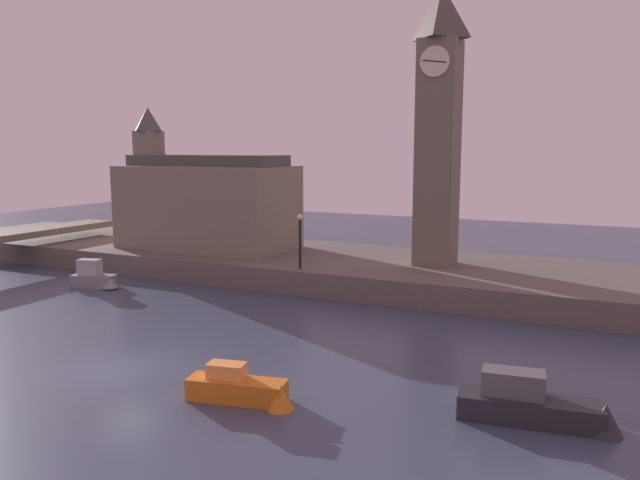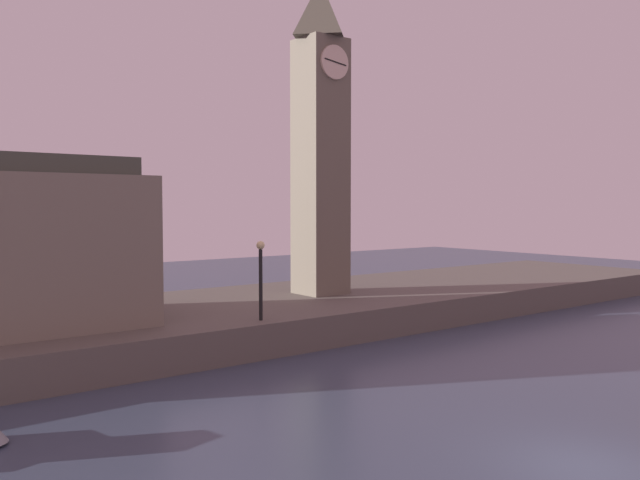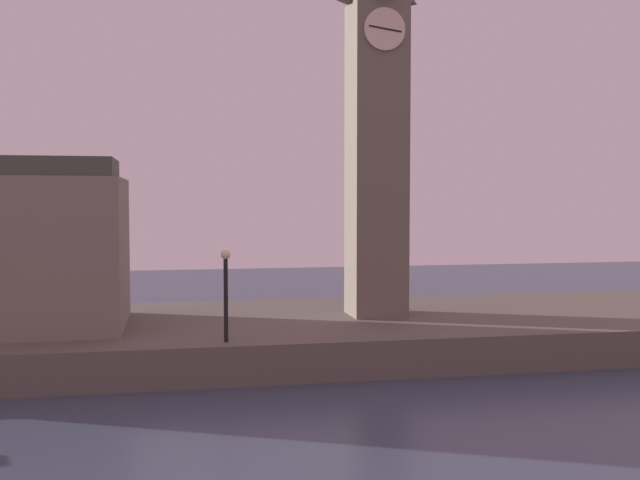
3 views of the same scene
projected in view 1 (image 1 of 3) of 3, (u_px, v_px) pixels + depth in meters
ground_plane at (131, 368)px, 25.29m from camera, size 120.00×120.00×0.00m
far_embankment at (334, 267)px, 43.00m from camera, size 70.00×12.00×1.50m
clock_tower at (439, 124)px, 38.59m from camera, size 2.63×2.66×17.20m
parliament_hall at (205, 202)px, 46.48m from camera, size 12.74×6.70×10.57m
streetlamp at (300, 234)px, 38.07m from camera, size 0.36×0.36×3.40m
boat_patrol_orange at (244, 389)px, 21.80m from camera, size 4.18×1.75×1.32m
boat_barge_dark at (541, 407)px, 20.07m from camera, size 5.31×1.97×1.77m
boat_cruiser_grey at (96, 277)px, 39.95m from camera, size 3.50×1.78×1.78m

